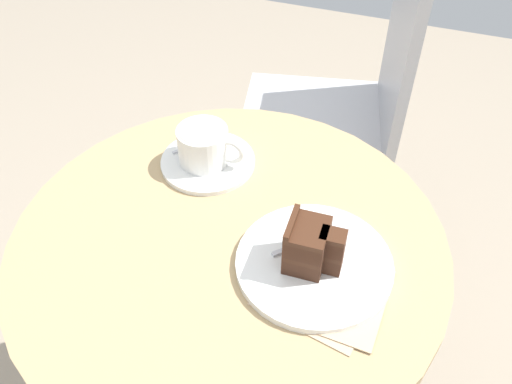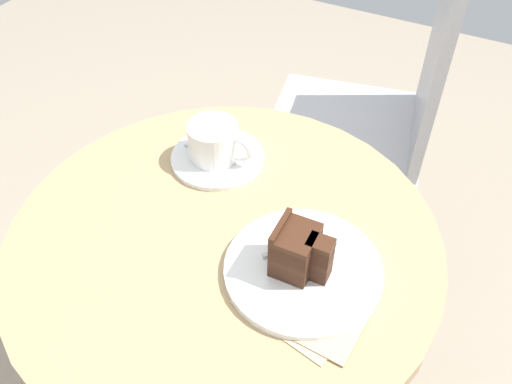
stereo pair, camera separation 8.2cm
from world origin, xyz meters
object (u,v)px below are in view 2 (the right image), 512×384
(fork, at_px, (316,243))
(coffee_cup, at_px, (214,141))
(cake_slice, at_px, (298,251))
(teaspoon, at_px, (218,136))
(napkin, at_px, (312,298))
(cafe_chair, at_px, (384,107))
(saucer, at_px, (218,158))
(cake_plate, at_px, (303,269))

(fork, bearing_deg, coffee_cup, 110.78)
(cake_slice, bearing_deg, fork, 82.75)
(coffee_cup, bearing_deg, teaspoon, 115.94)
(coffee_cup, distance_m, napkin, 0.32)
(coffee_cup, relative_size, napkin, 0.65)
(cafe_chair, bearing_deg, coffee_cup, -30.37)
(napkin, bearing_deg, fork, 110.24)
(saucer, height_order, coffee_cup, coffee_cup)
(coffee_cup, relative_size, cake_plate, 0.52)
(cake_plate, height_order, fork, fork)
(fork, xyz_separation_m, napkin, (0.03, -0.08, -0.01))
(teaspoon, distance_m, cake_slice, 0.32)
(fork, relative_size, napkin, 0.57)
(saucer, relative_size, teaspoon, 1.94)
(teaspoon, height_order, fork, fork)
(cake_slice, distance_m, fork, 0.06)
(teaspoon, relative_size, napkin, 0.46)
(cake_slice, height_order, napkin, cake_slice)
(fork, bearing_deg, saucer, 110.06)
(saucer, xyz_separation_m, cake_plate, (0.23, -0.15, 0.00))
(cake_slice, xyz_separation_m, fork, (0.01, 0.05, -0.03))
(cake_plate, relative_size, cafe_chair, 0.25)
(saucer, xyz_separation_m, napkin, (0.26, -0.19, -0.00))
(coffee_cup, bearing_deg, cake_slice, -34.77)
(saucer, height_order, fork, fork)
(saucer, relative_size, cafe_chair, 0.18)
(coffee_cup, height_order, teaspoon, coffee_cup)
(teaspoon, bearing_deg, cafe_chair, 12.50)
(cake_plate, relative_size, fork, 2.18)
(coffee_cup, xyz_separation_m, fork, (0.23, -0.11, -0.03))
(napkin, xyz_separation_m, cafe_chair, (-0.10, 0.69, -0.15))
(cake_slice, xyz_separation_m, cafe_chair, (-0.06, 0.66, -0.20))
(cake_slice, relative_size, napkin, 0.44)
(cake_slice, relative_size, fork, 0.78)
(cafe_chair, bearing_deg, cake_slice, -6.86)
(saucer, height_order, cafe_chair, cafe_chair)
(fork, height_order, napkin, fork)
(coffee_cup, xyz_separation_m, cafe_chair, (0.17, 0.50, -0.19))
(teaspoon, bearing_deg, coffee_cup, -118.93)
(coffee_cup, relative_size, teaspoon, 1.39)
(napkin, relative_size, cafe_chair, 0.20)
(saucer, distance_m, napkin, 0.32)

